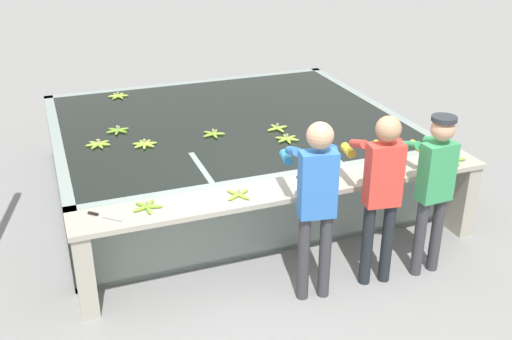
# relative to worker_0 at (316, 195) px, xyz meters

# --- Properties ---
(ground_plane) EXTENTS (80.00, 80.00, 0.00)m
(ground_plane) POSITION_rel_worker_0_xyz_m (0.02, 0.32, -1.04)
(ground_plane) COLOR gray
(ground_plane) RESTS_ON ground
(wash_tank) EXTENTS (4.20, 3.57, 0.87)m
(wash_tank) POSITION_rel_worker_0_xyz_m (0.02, 2.54, -0.61)
(wash_tank) COLOR gray
(wash_tank) RESTS_ON ground
(work_ledge) EXTENTS (4.20, 0.45, 0.87)m
(work_ledge) POSITION_rel_worker_0_xyz_m (0.02, 0.54, -0.43)
(work_ledge) COLOR #A8A393
(work_ledge) RESTS_ON ground
(worker_0) EXTENTS (0.48, 0.74, 1.72)m
(worker_0) POSITION_rel_worker_0_xyz_m (0.00, 0.00, 0.00)
(worker_0) COLOR #38383D
(worker_0) RESTS_ON ground
(worker_1) EXTENTS (0.47, 0.74, 1.69)m
(worker_1) POSITION_rel_worker_0_xyz_m (0.66, 0.01, -0.02)
(worker_1) COLOR #1E2328
(worker_1) RESTS_ON ground
(worker_2) EXTENTS (0.43, 0.72, 1.63)m
(worker_2) POSITION_rel_worker_0_xyz_m (1.20, -0.02, -0.06)
(worker_2) COLOR #38383D
(worker_2) RESTS_ON ground
(banana_bunch_floating_0) EXTENTS (0.28, 0.26, 0.08)m
(banana_bunch_floating_0) POSITION_rel_worker_0_xyz_m (-0.30, 2.10, -0.16)
(banana_bunch_floating_0) COLOR #7FAD33
(banana_bunch_floating_0) RESTS_ON wash_tank
(banana_bunch_floating_1) EXTENTS (0.28, 0.28, 0.08)m
(banana_bunch_floating_1) POSITION_rel_worker_0_xyz_m (-1.11, 3.93, -0.16)
(banana_bunch_floating_1) COLOR #9EC642
(banana_bunch_floating_1) RESTS_ON wash_tank
(banana_bunch_floating_2) EXTENTS (0.27, 0.28, 0.08)m
(banana_bunch_floating_2) POSITION_rel_worker_0_xyz_m (0.44, 1.66, -0.16)
(banana_bunch_floating_2) COLOR #93BC3D
(banana_bunch_floating_2) RESTS_ON wash_tank
(banana_bunch_floating_3) EXTENTS (0.28, 0.28, 0.08)m
(banana_bunch_floating_3) POSITION_rel_worker_0_xyz_m (-1.32, 2.60, -0.16)
(banana_bunch_floating_3) COLOR #75A333
(banana_bunch_floating_3) RESTS_ON wash_tank
(banana_bunch_floating_4) EXTENTS (0.27, 0.28, 0.08)m
(banana_bunch_floating_4) POSITION_rel_worker_0_xyz_m (-1.59, 2.25, -0.16)
(banana_bunch_floating_4) COLOR #93BC3D
(banana_bunch_floating_4) RESTS_ON wash_tank
(banana_bunch_floating_5) EXTENTS (0.27, 0.28, 0.08)m
(banana_bunch_floating_5) POSITION_rel_worker_0_xyz_m (-1.11, 2.06, -0.16)
(banana_bunch_floating_5) COLOR #9EC642
(banana_bunch_floating_5) RESTS_ON wash_tank
(banana_bunch_floating_6) EXTENTS (0.28, 0.28, 0.08)m
(banana_bunch_floating_6) POSITION_rel_worker_0_xyz_m (0.46, 2.01, -0.16)
(banana_bunch_floating_6) COLOR #9EC642
(banana_bunch_floating_6) RESTS_ON wash_tank
(banana_bunch_ledge_0) EXTENTS (0.28, 0.26, 0.08)m
(banana_bunch_ledge_0) POSITION_rel_worker_0_xyz_m (-1.37, 0.59, -0.15)
(banana_bunch_ledge_0) COLOR #7FAD33
(banana_bunch_ledge_0) RESTS_ON work_ledge
(banana_bunch_ledge_1) EXTENTS (0.28, 0.28, 0.08)m
(banana_bunch_ledge_1) POSITION_rel_worker_0_xyz_m (1.83, 0.49, -0.15)
(banana_bunch_ledge_1) COLOR #75A333
(banana_bunch_ledge_1) RESTS_ON work_ledge
(banana_bunch_ledge_2) EXTENTS (0.26, 0.26, 0.08)m
(banana_bunch_ledge_2) POSITION_rel_worker_0_xyz_m (-0.53, 0.53, -0.15)
(banana_bunch_ledge_2) COLOR #93BC3D
(banana_bunch_ledge_2) RESTS_ON work_ledge
(knife_0) EXTENTS (0.28, 0.26, 0.02)m
(knife_0) POSITION_rel_worker_0_xyz_m (-1.78, 0.60, -0.16)
(knife_0) COLOR silver
(knife_0) RESTS_ON work_ledge
(knife_1) EXTENTS (0.23, 0.30, 0.02)m
(knife_1) POSITION_rel_worker_0_xyz_m (0.21, 0.61, -0.16)
(knife_1) COLOR silver
(knife_1) RESTS_ON work_ledge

